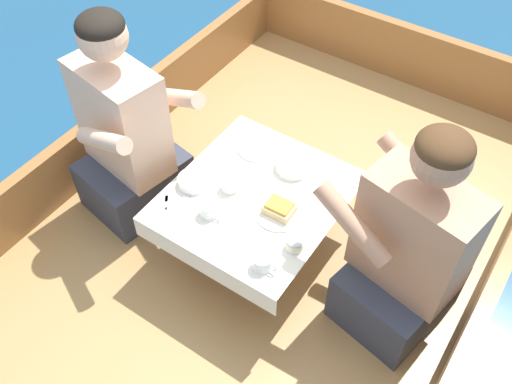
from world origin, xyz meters
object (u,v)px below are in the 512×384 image
at_px(person_port, 126,138).
at_px(sandwich, 279,208).
at_px(coffee_cup_port, 230,184).
at_px(coffee_cup_starboard, 262,262).
at_px(coffee_cup_center, 209,209).
at_px(person_starboard, 408,252).
at_px(tin_can, 295,244).

height_order(person_port, sandwich, person_port).
bearing_deg(person_port, coffee_cup_port, 14.54).
xyz_separation_m(coffee_cup_starboard, coffee_cup_center, (-0.31, 0.09, 0.00)).
relative_size(coffee_cup_port, coffee_cup_starboard, 1.01).
relative_size(sandwich, coffee_cup_center, 1.23).
relative_size(person_port, person_starboard, 1.03).
bearing_deg(coffee_cup_starboard, sandwich, 108.87).
height_order(person_starboard, coffee_cup_center, person_starboard).
height_order(person_starboard, coffee_cup_starboard, person_starboard).
bearing_deg(coffee_cup_port, sandwich, 0.46).
distance_m(coffee_cup_port, tin_can, 0.39).
xyz_separation_m(person_starboard, tin_can, (-0.37, -0.20, -0.00)).
relative_size(sandwich, tin_can, 1.81).
height_order(coffee_cup_port, coffee_cup_center, coffee_cup_port).
bearing_deg(coffee_cup_port, coffee_cup_center, -86.37).
xyz_separation_m(sandwich, tin_can, (0.14, -0.11, -0.00)).
xyz_separation_m(sandwich, coffee_cup_center, (-0.23, -0.16, -0.00)).
bearing_deg(sandwich, tin_can, -38.97).
relative_size(person_port, coffee_cup_port, 10.26).
bearing_deg(person_starboard, tin_can, 40.09).
height_order(coffee_cup_starboard, tin_can, coffee_cup_starboard).
bearing_deg(person_port, person_starboard, 15.98).
xyz_separation_m(sandwich, coffee_cup_port, (-0.24, -0.00, -0.00)).
xyz_separation_m(coffee_cup_starboard, tin_can, (0.05, 0.14, -0.00)).
bearing_deg(coffee_cup_port, tin_can, -16.42).
bearing_deg(person_starboard, coffee_cup_center, 29.90).
relative_size(sandwich, coffee_cup_port, 1.22).
distance_m(coffee_cup_port, coffee_cup_center, 0.16).
relative_size(person_starboard, tin_can, 14.77).
distance_m(person_port, coffee_cup_starboard, 0.88).
bearing_deg(person_starboard, person_port, 17.27).
height_order(person_port, coffee_cup_starboard, person_port).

